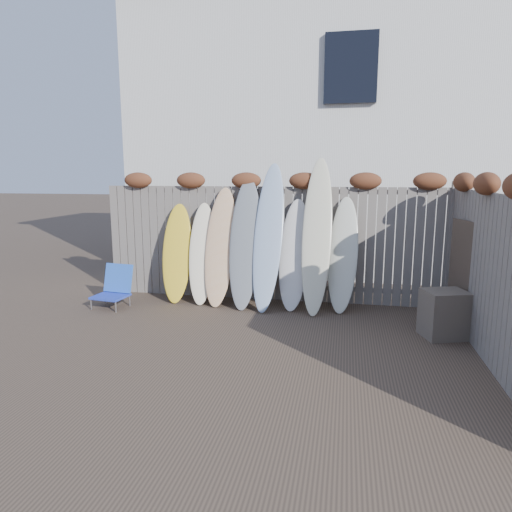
% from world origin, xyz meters
% --- Properties ---
extents(ground, '(80.00, 80.00, 0.00)m').
position_xyz_m(ground, '(0.00, 0.00, 0.00)').
color(ground, '#493A2D').
extents(back_fence, '(6.05, 0.28, 2.24)m').
position_xyz_m(back_fence, '(0.06, 2.39, 1.18)').
color(back_fence, slate).
rests_on(back_fence, ground).
extents(right_fence, '(0.28, 4.40, 2.24)m').
position_xyz_m(right_fence, '(2.99, 0.25, 1.14)').
color(right_fence, slate).
rests_on(right_fence, ground).
extents(house, '(8.50, 5.50, 6.33)m').
position_xyz_m(house, '(0.50, 6.50, 3.20)').
color(house, silver).
rests_on(house, ground).
extents(beach_chair, '(0.59, 0.62, 0.70)m').
position_xyz_m(beach_chair, '(-2.50, 1.48, 0.32)').
color(beach_chair, '#263EBF').
rests_on(beach_chair, ground).
extents(wooden_crate, '(0.68, 0.61, 0.65)m').
position_xyz_m(wooden_crate, '(2.67, 0.98, 0.33)').
color(wooden_crate, '#453F33').
rests_on(wooden_crate, ground).
extents(lattice_panel, '(0.30, 1.03, 1.58)m').
position_xyz_m(lattice_panel, '(2.99, 1.16, 0.79)').
color(lattice_panel, '#362F20').
rests_on(lattice_panel, ground).
extents(surfboard_0, '(0.57, 0.66, 1.70)m').
position_xyz_m(surfboard_0, '(-1.58, 2.04, 0.85)').
color(surfboard_0, yellow).
rests_on(surfboard_0, ground).
extents(surfboard_1, '(0.51, 0.66, 1.72)m').
position_xyz_m(surfboard_1, '(-1.11, 2.03, 0.86)').
color(surfboard_1, '#FAECC8').
rests_on(surfboard_1, ground).
extents(surfboard_2, '(0.58, 0.74, 1.99)m').
position_xyz_m(surfboard_2, '(-0.78, 2.00, 1.00)').
color(surfboard_2, '#FFD08C').
rests_on(surfboard_2, ground).
extents(surfboard_3, '(0.52, 0.76, 2.15)m').
position_xyz_m(surfboard_3, '(-0.33, 1.93, 1.07)').
color(surfboard_3, slate).
rests_on(surfboard_3, ground).
extents(surfboard_4, '(0.56, 0.88, 2.40)m').
position_xyz_m(surfboard_4, '(0.07, 1.91, 1.20)').
color(surfboard_4, '#98B0D2').
rests_on(surfboard_4, ground).
extents(surfboard_5, '(0.56, 0.69, 1.81)m').
position_xyz_m(surfboard_5, '(0.49, 1.98, 0.91)').
color(surfboard_5, silver).
rests_on(surfboard_5, ground).
extents(surfboard_6, '(0.51, 0.88, 2.49)m').
position_xyz_m(surfboard_6, '(0.86, 1.90, 1.24)').
color(surfboard_6, beige).
rests_on(surfboard_6, ground).
extents(surfboard_7, '(0.54, 0.71, 1.85)m').
position_xyz_m(surfboard_7, '(1.28, 2.02, 0.93)').
color(surfboard_7, beige).
rests_on(surfboard_7, ground).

